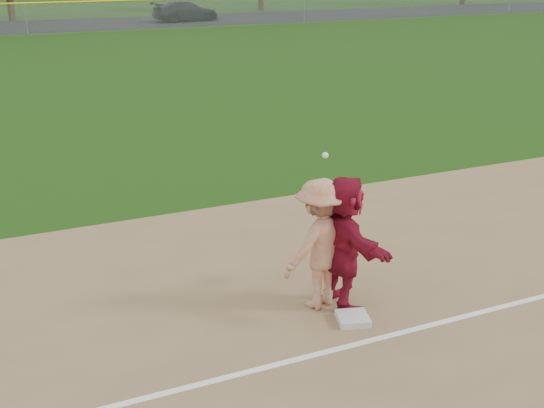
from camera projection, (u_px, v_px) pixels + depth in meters
name	position (u px, v px, depth m)	size (l,w,h in m)	color
ground	(315.00, 322.00, 9.78)	(160.00, 160.00, 0.00)	#19400C
foul_line	(343.00, 348.00, 9.09)	(60.00, 0.10, 0.01)	white
parking_asphalt	(19.00, 27.00, 49.14)	(120.00, 10.00, 0.01)	black
first_base	(353.00, 319.00, 9.73)	(0.44, 0.44, 0.10)	silver
base_runner	(344.00, 242.00, 9.91)	(1.87, 0.60, 2.02)	maroon
car_right	(186.00, 11.00, 52.96)	(2.12, 5.21, 1.51)	black
first_base_play	(320.00, 244.00, 9.89)	(1.44, 1.09, 2.46)	#A7A7A9
outfield_fence	(24.00, 4.00, 43.33)	(110.00, 0.12, 110.00)	#999EA0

